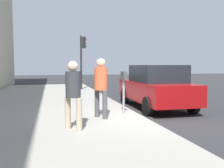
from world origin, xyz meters
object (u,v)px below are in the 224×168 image
(parking_meter, at_px, (124,83))
(traffic_signal, at_px, (83,53))
(pedestrian_bystander, at_px, (73,90))
(parked_sedan_near, at_px, (156,86))
(pedestrian_at_meter, at_px, (101,83))

(parking_meter, relative_size, traffic_signal, 0.39)
(parking_meter, distance_m, pedestrian_bystander, 2.36)
(parked_sedan_near, bearing_deg, traffic_signal, 15.54)
(pedestrian_at_meter, distance_m, parked_sedan_near, 3.34)
(parking_meter, distance_m, traffic_signal, 8.99)
(parked_sedan_near, bearing_deg, parking_meter, 130.66)
(pedestrian_bystander, distance_m, traffic_signal, 10.65)
(pedestrian_at_meter, bearing_deg, parked_sedan_near, 10.37)
(parking_meter, bearing_deg, parked_sedan_near, -49.34)
(pedestrian_bystander, distance_m, parked_sedan_near, 4.81)
(pedestrian_at_meter, height_order, pedestrian_bystander, pedestrian_at_meter)
(pedestrian_at_meter, relative_size, parked_sedan_near, 0.41)
(parking_meter, distance_m, parked_sedan_near, 2.46)
(parked_sedan_near, bearing_deg, pedestrian_at_meter, 125.91)
(traffic_signal, bearing_deg, parking_meter, -178.89)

